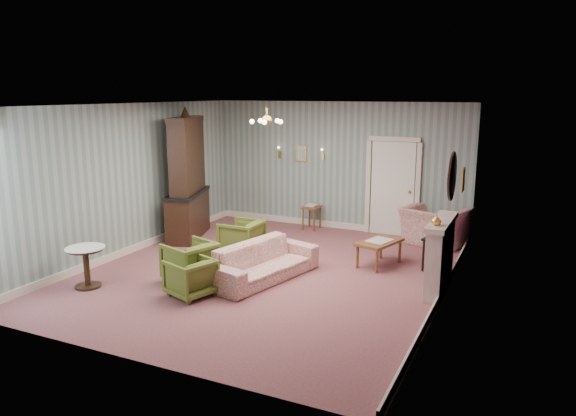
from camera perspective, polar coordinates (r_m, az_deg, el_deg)
The scene contains 27 objects.
floor at distance 9.55m, azimuth -2.12°, elevation -6.82°, with size 7.00×7.00×0.00m, color #8E5257.
ceiling at distance 9.03m, azimuth -2.26°, elevation 10.85°, with size 7.00×7.00×0.00m, color white.
wall_back at distance 12.36m, azimuth 5.27°, elevation 4.43°, with size 6.00×6.00×0.00m, color slate.
wall_front at distance 6.36m, azimuth -16.79°, elevation -3.51°, with size 6.00×6.00×0.00m, color slate.
wall_left at distance 10.87m, azimuth -16.42°, elevation 2.91°, with size 7.00×7.00×0.00m, color slate.
wall_right at distance 8.28m, azimuth 16.62°, elevation 0.10°, with size 7.00×7.00×0.00m, color slate.
wall_right_floral at distance 8.28m, azimuth 16.52°, elevation 0.11°, with size 7.00×7.00×0.00m, color #B45A7B.
door at distance 12.01m, azimuth 11.01°, elevation 2.24°, with size 1.12×0.12×2.16m, color white, non-canonical shape.
olive_chair_a at distance 8.52m, azimuth -10.25°, elevation -7.05°, with size 0.64×0.60×0.66m, color #576724.
olive_chair_b at distance 9.14m, azimuth -10.33°, elevation -5.41°, with size 0.73×0.69×0.75m, color #576724.
olive_chair_c at distance 10.53m, azimuth -4.92°, elevation -2.93°, with size 0.72×0.68×0.74m, color #576724.
sofa_chintz at distance 9.12m, azimuth -2.66°, elevation -5.03°, with size 2.11×0.62×0.83m, color #A0404D.
wingback_chair at distance 11.54m, azimuth 15.34°, elevation -1.19°, with size 1.20×0.78×1.05m, color #A0404D.
dresser at distance 11.73m, azimuth -10.67°, elevation 3.50°, with size 0.57×1.65×2.76m, color black, non-canonical shape.
fireplace at distance 8.89m, azimuth 15.78°, elevation -4.82°, with size 0.30×1.40×1.16m, color beige, non-canonical shape.
mantel_vase at distance 8.35m, azimuth 15.45°, elevation -1.26°, with size 0.15×0.15×0.15m, color gold.
oval_mirror at distance 8.60m, azimuth 16.92°, elevation 3.23°, with size 0.04×0.76×0.84m, color white, non-canonical shape.
framed_print at distance 9.96m, azimuth 18.04°, elevation 2.87°, with size 0.04×0.34×0.42m, color gold, non-canonical shape.
coffee_table at distance 9.99m, azimuth 9.60°, elevation -4.70°, with size 0.51×0.93×0.47m, color brown, non-canonical shape.
side_table_black at distance 9.88m, azimuth 15.38°, elevation -4.80°, with size 0.40×0.40×0.60m, color black, non-canonical shape.
pedestal_table at distance 9.33m, azimuth -20.53°, elevation -5.88°, with size 0.62×0.62×0.68m, color black, non-canonical shape.
nesting_table at distance 12.42m, azimuth 2.52°, elevation -0.91°, with size 0.35×0.45×0.59m, color brown, non-canonical shape.
gilt_mirror_back at distance 12.62m, azimuth 1.36°, elevation 5.79°, with size 0.28×0.06×0.36m, color gold, non-canonical shape.
sconce_left at distance 12.83m, azimuth -0.93°, elevation 5.89°, with size 0.16×0.12×0.30m, color gold, non-canonical shape.
sconce_right at distance 12.40m, azimuth 3.67°, elevation 5.65°, with size 0.16×0.12×0.30m, color gold, non-canonical shape.
chandelier at distance 9.04m, azimuth -2.25°, elevation 9.14°, with size 0.56×0.56×0.36m, color gold, non-canonical shape.
burgundy_cushion at distance 11.41m, azimuth 14.95°, elevation -1.55°, with size 0.38×0.10×0.38m, color maroon.
Camera 1 is at (4.14, -8.03, 3.12)m, focal length 33.61 mm.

